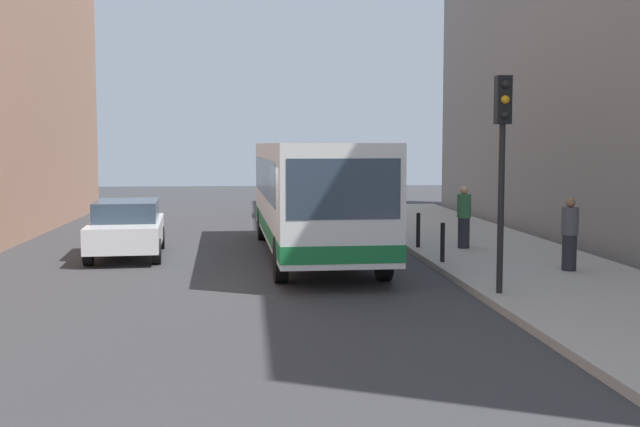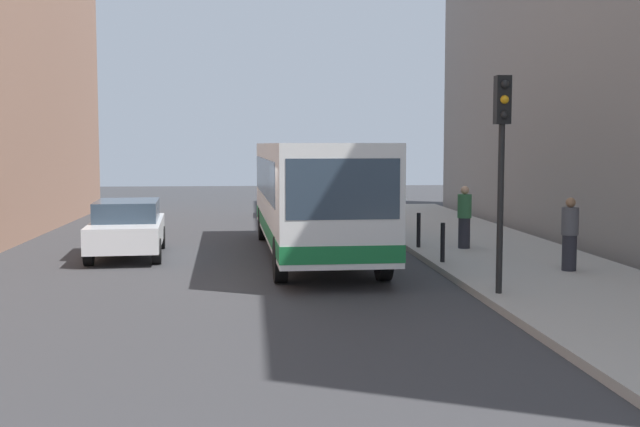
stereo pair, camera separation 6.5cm
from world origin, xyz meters
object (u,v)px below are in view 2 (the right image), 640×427
object	(u,v)px
car_behind_bus	(295,197)
bollard_farthest	(385,213)
car_beside_bus	(127,227)
bus	(312,191)
bollard_near	(443,242)
bollard_far	(400,221)
traffic_light	(502,143)
pedestrian_mid_sidewalk	(464,217)
pedestrian_near_signal	(570,234)
bollard_mid	(419,230)

from	to	relation	value
car_behind_bus	bollard_farthest	distance (m)	6.52
car_beside_bus	bollard_farthest	size ratio (longest dim) A/B	4.76
bus	car_beside_bus	bearing A→B (deg)	-6.04
car_beside_bus	bollard_near	bearing A→B (deg)	156.61
car_beside_bus	bollard_far	size ratio (longest dim) A/B	4.76
traffic_light	bollard_far	bearing A→B (deg)	90.60
car_behind_bus	car_beside_bus	bearing A→B (deg)	66.07
pedestrian_mid_sidewalk	pedestrian_near_signal	bearing A→B (deg)	-112.25
car_behind_bus	bollard_farthest	bearing A→B (deg)	115.31
bollard_mid	pedestrian_mid_sidewalk	size ratio (longest dim) A/B	0.56
bollard_mid	bollard_far	xyz separation A→B (m)	(0.00, 2.75, 0.00)
bus	traffic_light	bearing A→B (deg)	113.68
bollard_farthest	pedestrian_mid_sidewalk	bearing A→B (deg)	-78.33
bollard_near	bollard_farthest	size ratio (longest dim) A/B	1.00
bollard_far	pedestrian_near_signal	xyz separation A→B (m)	(2.51, -7.03, 0.34)
car_behind_bus	pedestrian_mid_sidewalk	xyz separation A→B (m)	(3.97, -11.69, 0.21)
pedestrian_near_signal	pedestrian_mid_sidewalk	world-z (taller)	pedestrian_mid_sidewalk
traffic_light	pedestrian_mid_sidewalk	world-z (taller)	traffic_light
bollard_farthest	traffic_light	bearing A→B (deg)	-89.53
bollard_farthest	car_beside_bus	bearing A→B (deg)	-145.04
car_behind_bus	bollard_near	bearing A→B (deg)	101.23
traffic_light	car_behind_bus	bearing A→B (deg)	98.97
traffic_light	bus	bearing A→B (deg)	115.44
bollard_near	bollard_farthest	world-z (taller)	same
bus	bollard_farthest	size ratio (longest dim) A/B	11.68
car_behind_bus	bollard_mid	size ratio (longest dim) A/B	4.64
traffic_light	car_beside_bus	bearing A→B (deg)	139.49
traffic_light	pedestrian_near_signal	world-z (taller)	traffic_light
bollard_mid	bollard_farthest	world-z (taller)	same
pedestrian_mid_sidewalk	bollard_mid	bearing A→B (deg)	125.46
car_behind_bus	pedestrian_near_signal	bearing A→B (deg)	108.77
bollard_near	bollard_farthest	xyz separation A→B (m)	(0.00, 8.24, 0.00)
car_beside_bus	bollard_near	xyz separation A→B (m)	(7.86, -2.74, -0.16)
traffic_light	bollard_near	world-z (taller)	traffic_light
bollard_near	pedestrian_near_signal	distance (m)	2.97
pedestrian_mid_sidewalk	car_behind_bus	bearing A→B (deg)	68.23
traffic_light	bollard_farthest	distance (m)	12.53
car_behind_bus	bollard_far	bearing A→B (deg)	107.92
car_beside_bus	bollard_mid	xyz separation A→B (m)	(7.86, 0.01, -0.16)
bus	car_behind_bus	distance (m)	11.81
bollard_far	pedestrian_mid_sidewalk	xyz separation A→B (m)	(1.20, -3.05, 0.37)
bollard_far	pedestrian_near_signal	world-z (taller)	pedestrian_near_signal
bus	pedestrian_near_signal	bearing A→B (deg)	142.68
traffic_light	pedestrian_near_signal	bearing A→B (deg)	46.32
bollard_farthest	pedestrian_mid_sidewalk	xyz separation A→B (m)	(1.20, -5.79, 0.37)
traffic_light	bollard_farthest	xyz separation A→B (m)	(-0.10, 12.31, -2.38)
bollard_near	bollard_far	world-z (taller)	same
bollard_far	pedestrian_near_signal	bearing A→B (deg)	-70.34
car_beside_bus	bollard_farthest	world-z (taller)	car_beside_bus
traffic_light	pedestrian_mid_sidewalk	xyz separation A→B (m)	(1.10, 6.51, -2.01)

